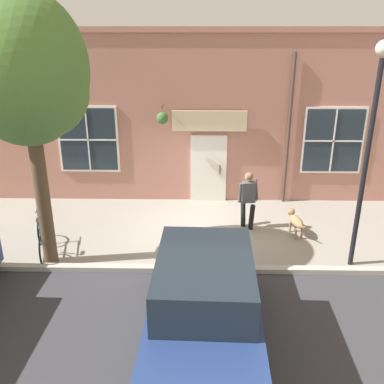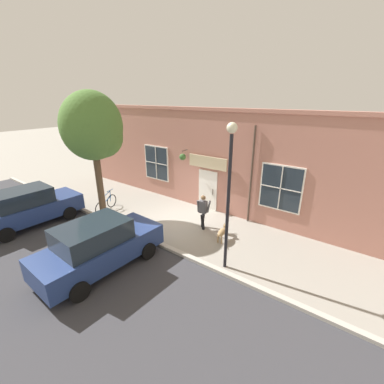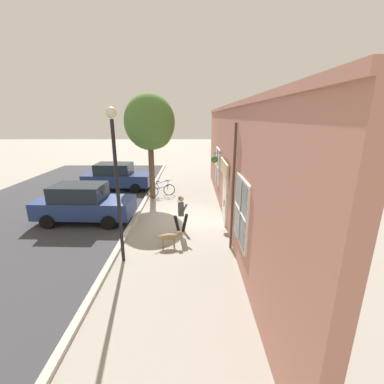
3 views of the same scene
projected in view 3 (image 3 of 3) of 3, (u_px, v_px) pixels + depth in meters
ground_plane at (177, 219)px, 12.13m from camera, size 90.00×90.00×0.00m
curb_and_road at (54, 219)px, 12.12m from camera, size 10.10×28.00×0.12m
storefront_facade at (229, 166)px, 11.39m from camera, size 0.95×18.00×5.14m
pedestrian_walking at (181, 211)px, 10.52m from camera, size 0.62×0.55×1.60m
dog_on_leash at (170, 237)px, 9.49m from camera, size 1.10×0.38×0.62m
street_tree_by_curb at (151, 125)px, 14.13m from camera, size 2.79×2.51×5.92m
leaning_bicycle at (161, 190)px, 15.61m from camera, size 1.66×0.58×1.00m
parked_car_nearest_curb at (117, 177)px, 16.89m from camera, size 4.35×2.04×1.75m
parked_car_mid_block at (84, 203)px, 11.69m from camera, size 4.35×2.04×1.75m
street_lamp at (116, 166)px, 7.75m from camera, size 0.32×0.32×4.94m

